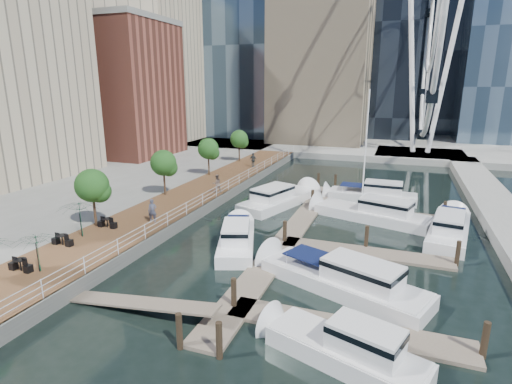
% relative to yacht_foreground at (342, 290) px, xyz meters
% --- Properties ---
extents(ground, '(520.00, 520.00, 0.00)m').
position_rel_yacht_foreground_xyz_m(ground, '(-8.22, -2.12, 0.00)').
color(ground, black).
rests_on(ground, ground).
extents(boardwalk, '(6.00, 60.00, 1.00)m').
position_rel_yacht_foreground_xyz_m(boardwalk, '(-17.22, 12.88, 0.50)').
color(boardwalk, brown).
rests_on(boardwalk, ground).
extents(seawall, '(0.25, 60.00, 1.00)m').
position_rel_yacht_foreground_xyz_m(seawall, '(-14.22, 12.88, 0.50)').
color(seawall, '#595954').
rests_on(seawall, ground).
extents(land_inland, '(48.00, 90.00, 1.00)m').
position_rel_yacht_foreground_xyz_m(land_inland, '(-44.22, 12.88, 0.50)').
color(land_inland, gray).
rests_on(land_inland, ground).
extents(land_far, '(200.00, 114.00, 1.00)m').
position_rel_yacht_foreground_xyz_m(land_far, '(-8.22, 99.88, 0.50)').
color(land_far, gray).
rests_on(land_far, ground).
extents(breakwater, '(4.00, 60.00, 1.00)m').
position_rel_yacht_foreground_xyz_m(breakwater, '(11.78, 17.88, 0.50)').
color(breakwater, gray).
rests_on(breakwater, ground).
extents(pier, '(14.00, 12.00, 1.00)m').
position_rel_yacht_foreground_xyz_m(pier, '(5.78, 49.88, 0.50)').
color(pier, gray).
rests_on(pier, ground).
extents(railing, '(0.10, 60.00, 1.05)m').
position_rel_yacht_foreground_xyz_m(railing, '(-14.32, 12.88, 1.52)').
color(railing, white).
rests_on(railing, boardwalk).
extents(floating_docks, '(16.00, 34.00, 2.60)m').
position_rel_yacht_foreground_xyz_m(floating_docks, '(-0.26, 7.86, 0.49)').
color(floating_docks, '#6D6051').
rests_on(floating_docks, ground).
extents(midrise_condos, '(19.00, 67.00, 28.00)m').
position_rel_yacht_foreground_xyz_m(midrise_condos, '(-41.79, 24.70, 13.42)').
color(midrise_condos, '#BCAD8E').
rests_on(midrise_condos, ground).
extents(street_trees, '(2.60, 42.60, 4.60)m').
position_rel_yacht_foreground_xyz_m(street_trees, '(-19.62, 11.88, 4.29)').
color(street_trees, '#3F2B1C').
rests_on(street_trees, ground).
extents(cafe_tables, '(2.50, 13.70, 0.74)m').
position_rel_yacht_foreground_xyz_m(cafe_tables, '(-18.62, -4.12, 1.37)').
color(cafe_tables, black).
rests_on(cafe_tables, ground).
extents(yacht_foreground, '(11.46, 6.98, 2.15)m').
position_rel_yacht_foreground_xyz_m(yacht_foreground, '(0.00, 0.00, 0.00)').
color(yacht_foreground, silver).
rests_on(yacht_foreground, ground).
extents(pedestrian_near, '(0.82, 0.70, 1.91)m').
position_rel_yacht_foreground_xyz_m(pedestrian_near, '(-15.91, 4.21, 1.96)').
color(pedestrian_near, '#464A5D').
rests_on(pedestrian_near, boardwalk).
extents(pedestrian_mid, '(1.19, 1.20, 1.95)m').
position_rel_yacht_foreground_xyz_m(pedestrian_mid, '(-14.97, 14.36, 1.98)').
color(pedestrian_mid, '#7C6355').
rests_on(pedestrian_mid, boardwalk).
extents(pedestrian_far, '(1.23, 0.76, 1.96)m').
position_rel_yacht_foreground_xyz_m(pedestrian_far, '(-16.19, 28.55, 1.98)').
color(pedestrian_far, '#353D42').
rests_on(pedestrian_far, boardwalk).
extents(moored_yachts, '(20.84, 30.72, 11.50)m').
position_rel_yacht_foreground_xyz_m(moored_yachts, '(-0.52, 12.54, 0.00)').
color(moored_yachts, silver).
rests_on(moored_yachts, ground).
extents(cafe_seating, '(4.89, 10.05, 2.68)m').
position_rel_yacht_foreground_xyz_m(cafe_seating, '(-18.40, -3.97, 2.25)').
color(cafe_seating, '#0F3A24').
rests_on(cafe_seating, ground).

